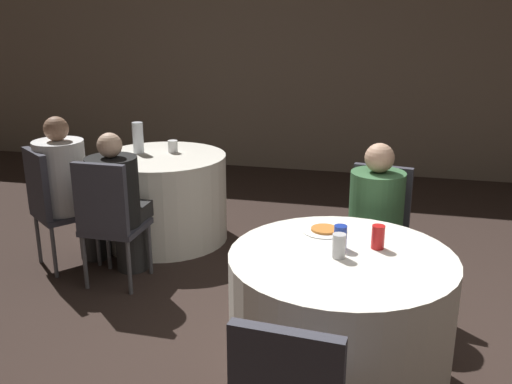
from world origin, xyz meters
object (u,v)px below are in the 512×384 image
at_px(soda_can_red, 378,237).
at_px(person_white_shirt, 70,189).
at_px(person_black_shirt, 119,205).
at_px(chair_near_north, 378,226).
at_px(chair_far_southwest, 50,200).
at_px(soda_can_silver, 339,246).
at_px(table_far, 164,197).
at_px(soda_can_blue, 340,237).
at_px(person_green_jacket, 373,231).
at_px(chair_far_south, 108,215).
at_px(table_near, 339,322).
at_px(bottle_far, 138,138).
at_px(pizza_plate_near, 325,230).

bearing_deg(soda_can_red, person_white_shirt, 157.75).
bearing_deg(person_black_shirt, chair_near_north, 2.37).
bearing_deg(chair_far_southwest, soda_can_silver, 13.84).
relative_size(table_far, soda_can_blue, 8.79).
relative_size(chair_near_north, person_black_shirt, 0.85).
bearing_deg(person_green_jacket, chair_far_south, 10.41).
xyz_separation_m(table_near, chair_near_north, (0.15, 0.97, 0.18)).
height_order(chair_near_north, person_white_shirt, person_white_shirt).
distance_m(soda_can_silver, soda_can_blue, 0.12).
bearing_deg(chair_near_north, bottle_far, -12.19).
bearing_deg(person_green_jacket, person_white_shirt, 1.92).
distance_m(person_black_shirt, pizza_plate_near, 1.67).
distance_m(chair_near_north, person_white_shirt, 2.30).
relative_size(pizza_plate_near, bottle_far, 0.94).
relative_size(person_black_shirt, soda_can_silver, 9.03).
distance_m(table_far, soda_can_blue, 2.35).
xyz_separation_m(person_green_jacket, bottle_far, (-2.00, 0.94, 0.30)).
distance_m(soda_can_silver, bottle_far, 2.58).
bearing_deg(chair_near_north, soda_can_red, 99.77).
height_order(table_near, bottle_far, bottle_far).
relative_size(table_near, chair_far_southwest, 1.21).
height_order(soda_can_red, bottle_far, bottle_far).
height_order(chair_near_north, chair_far_southwest, same).
height_order(chair_near_north, chair_far_south, same).
bearing_deg(soda_can_red, chair_far_south, 161.26).
distance_m(table_near, person_white_shirt, 2.41).
bearing_deg(person_white_shirt, person_green_jacket, 30.89).
xyz_separation_m(table_far, soda_can_blue, (1.64, -1.62, 0.43)).
xyz_separation_m(pizza_plate_near, soda_can_silver, (0.11, -0.33, 0.05)).
height_order(chair_far_southwest, pizza_plate_near, chair_far_southwest).
bearing_deg(person_green_jacket, chair_far_southwest, 5.18).
bearing_deg(person_black_shirt, bottle_far, 105.03).
bearing_deg(soda_can_silver, chair_near_north, 80.70).
bearing_deg(chair_far_southwest, soda_can_blue, 16.33).
bearing_deg(soda_can_blue, table_far, 135.29).
xyz_separation_m(table_near, bottle_far, (-1.88, 1.74, 0.50)).
bearing_deg(soda_can_blue, soda_can_silver, -87.69).
bearing_deg(table_far, chair_far_southwest, -127.64).
xyz_separation_m(chair_far_south, chair_far_southwest, (-0.57, 0.20, 0.00)).
height_order(table_far, pizza_plate_near, pizza_plate_near).
distance_m(table_near, person_black_shirt, 1.91).
bearing_deg(chair_far_south, table_far, 90.00).
relative_size(table_far, pizza_plate_near, 4.35).
distance_m(person_black_shirt, soda_can_red, 2.01).
bearing_deg(table_far, bottle_far, 170.34).
relative_size(person_black_shirt, soda_can_blue, 9.03).
xyz_separation_m(table_near, soda_can_silver, (-0.02, -0.03, 0.43)).
bearing_deg(table_near, soda_can_blue, 103.67).
distance_m(pizza_plate_near, soda_can_blue, 0.25).
bearing_deg(person_white_shirt, soda_can_blue, 12.64).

